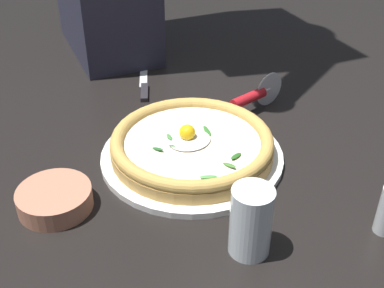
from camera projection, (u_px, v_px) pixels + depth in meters
name	position (u px, v px, depth m)	size (l,w,h in m)	color
ground_plane	(211.00, 154.00, 0.95)	(2.40, 2.40, 0.03)	black
pizza_plate	(192.00, 156.00, 0.91)	(0.33, 0.33, 0.01)	white
pizza	(192.00, 144.00, 0.89)	(0.30, 0.30, 0.06)	tan
side_bowl	(55.00, 199.00, 0.79)	(0.12, 0.12, 0.03)	#B37257
pizza_cutter	(255.00, 95.00, 1.04)	(0.15, 0.03, 0.07)	silver
table_knife	(143.00, 86.00, 1.14)	(0.12, 0.19, 0.01)	silver
drinking_glass	(251.00, 226.00, 0.69)	(0.06, 0.06, 0.11)	silver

